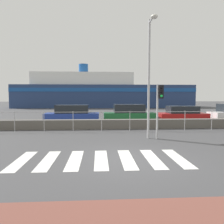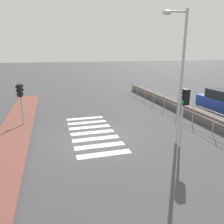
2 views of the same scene
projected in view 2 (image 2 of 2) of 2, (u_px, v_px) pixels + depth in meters
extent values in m
plane|color=#424244|center=(96.00, 139.00, 11.04)|extent=(160.00, 160.00, 0.00)
cube|color=brown|center=(8.00, 148.00, 9.96)|extent=(24.00, 1.80, 0.12)
cube|color=silver|center=(85.00, 118.00, 14.47)|extent=(0.45, 2.40, 0.01)
cube|color=silver|center=(87.00, 122.00, 13.63)|extent=(0.45, 2.40, 0.01)
cube|color=silver|center=(90.00, 127.00, 12.80)|extent=(0.45, 2.40, 0.01)
cube|color=silver|center=(93.00, 132.00, 11.96)|extent=(0.45, 2.40, 0.01)
cube|color=silver|center=(96.00, 139.00, 11.13)|extent=(0.45, 2.40, 0.01)
cube|color=silver|center=(100.00, 146.00, 10.30)|extent=(0.45, 2.40, 0.01)
cube|color=silver|center=(104.00, 154.00, 9.46)|extent=(0.45, 2.40, 0.01)
cube|color=#605B54|center=(215.00, 122.00, 12.80)|extent=(25.78, 0.55, 0.62)
cylinder|color=#B2B2B5|center=(204.00, 108.00, 12.34)|extent=(23.20, 0.03, 0.03)
cylinder|color=#B2B2B5|center=(203.00, 117.00, 12.47)|extent=(23.20, 0.03, 0.03)
cylinder|color=#B2B2B5|center=(131.00, 87.00, 23.24)|extent=(0.04, 0.04, 1.26)
cylinder|color=#B2B2B5|center=(138.00, 89.00, 21.59)|extent=(0.04, 0.04, 1.26)
cylinder|color=#B2B2B5|center=(145.00, 93.00, 19.93)|extent=(0.04, 0.04, 1.26)
cylinder|color=#B2B2B5|center=(154.00, 96.00, 18.28)|extent=(0.04, 0.04, 1.26)
cylinder|color=#B2B2B5|center=(164.00, 101.00, 16.62)|extent=(0.04, 0.04, 1.26)
cylinder|color=#B2B2B5|center=(177.00, 107.00, 14.97)|extent=(0.04, 0.04, 1.26)
cylinder|color=#B2B2B5|center=(193.00, 114.00, 13.32)|extent=(0.04, 0.04, 1.26)
cylinder|color=#B2B2B5|center=(214.00, 122.00, 11.66)|extent=(0.04, 0.04, 1.26)
cylinder|color=#B2B2B5|center=(22.00, 106.00, 12.64)|extent=(0.10, 0.10, 2.51)
cube|color=black|center=(20.00, 90.00, 12.55)|extent=(0.24, 0.24, 0.68)
sphere|color=black|center=(22.00, 86.00, 12.53)|extent=(0.13, 0.13, 0.13)
sphere|color=black|center=(23.00, 90.00, 12.58)|extent=(0.13, 0.13, 0.13)
sphere|color=#19D84C|center=(23.00, 93.00, 12.64)|extent=(0.13, 0.13, 0.13)
cube|color=black|center=(19.00, 91.00, 12.23)|extent=(0.24, 0.24, 0.68)
sphere|color=black|center=(16.00, 87.00, 12.14)|extent=(0.13, 0.13, 0.13)
sphere|color=black|center=(17.00, 91.00, 12.20)|extent=(0.13, 0.13, 0.13)
sphere|color=#19D84C|center=(17.00, 94.00, 12.25)|extent=(0.13, 0.13, 0.13)
cube|color=yellow|center=(22.00, 109.00, 12.80)|extent=(0.10, 0.14, 0.18)
cylinder|color=#B2B2B5|center=(182.00, 119.00, 9.81)|extent=(0.10, 0.10, 2.74)
cube|color=black|center=(186.00, 97.00, 9.38)|extent=(0.24, 0.24, 0.68)
sphere|color=black|center=(183.00, 92.00, 9.28)|extent=(0.13, 0.13, 0.13)
sphere|color=black|center=(183.00, 97.00, 9.34)|extent=(0.13, 0.13, 0.13)
sphere|color=#19D84C|center=(183.00, 102.00, 9.40)|extent=(0.13, 0.13, 0.13)
cylinder|color=#B2B2B5|center=(181.00, 81.00, 9.80)|extent=(0.12, 0.12, 6.02)
cylinder|color=#B2B2B5|center=(177.00, 12.00, 8.90)|extent=(0.07, 0.93, 0.07)
ellipsoid|color=silver|center=(167.00, 12.00, 8.79)|extent=(0.32, 0.42, 0.19)
cube|color=#233D9E|center=(224.00, 104.00, 16.71)|extent=(4.36, 1.80, 0.80)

